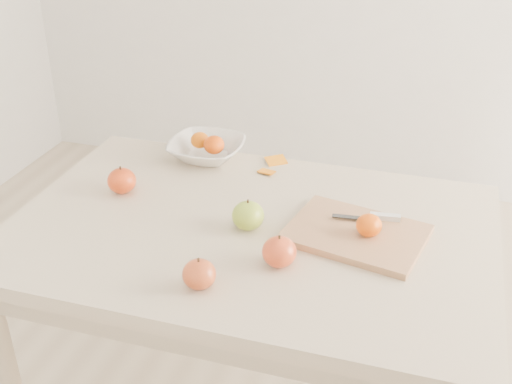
# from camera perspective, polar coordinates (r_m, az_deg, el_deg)

# --- Properties ---
(table) EXTENTS (1.20, 0.80, 0.75)m
(table) POSITION_cam_1_polar(r_m,az_deg,el_deg) (1.66, -0.51, -5.92)
(table) COLOR beige
(table) RESTS_ON ground
(cutting_board) EXTENTS (0.36, 0.29, 0.02)m
(cutting_board) POSITION_cam_1_polar(r_m,az_deg,el_deg) (1.57, 8.87, -3.71)
(cutting_board) COLOR #A97B54
(cutting_board) RESTS_ON table
(board_tangerine) EXTENTS (0.06, 0.06, 0.05)m
(board_tangerine) POSITION_cam_1_polar(r_m,az_deg,el_deg) (1.54, 10.00, -2.93)
(board_tangerine) COLOR #E56008
(board_tangerine) RESTS_ON cutting_board
(fruit_bowl) EXTENTS (0.22, 0.22, 0.05)m
(fruit_bowl) POSITION_cam_1_polar(r_m,az_deg,el_deg) (1.94, -4.41, 3.78)
(fruit_bowl) COLOR silver
(fruit_bowl) RESTS_ON table
(bowl_tangerine_near) EXTENTS (0.06, 0.06, 0.05)m
(bowl_tangerine_near) POSITION_cam_1_polar(r_m,az_deg,el_deg) (1.95, -5.02, 4.62)
(bowl_tangerine_near) COLOR orange
(bowl_tangerine_near) RESTS_ON fruit_bowl
(bowl_tangerine_far) EXTENTS (0.06, 0.06, 0.05)m
(bowl_tangerine_far) POSITION_cam_1_polar(r_m,az_deg,el_deg) (1.91, -3.76, 4.22)
(bowl_tangerine_far) COLOR #CB4807
(bowl_tangerine_far) RESTS_ON fruit_bowl
(orange_peel_a) EXTENTS (0.07, 0.07, 0.01)m
(orange_peel_a) POSITION_cam_1_polar(r_m,az_deg,el_deg) (1.92, 1.79, 2.71)
(orange_peel_a) COLOR orange
(orange_peel_a) RESTS_ON table
(orange_peel_b) EXTENTS (0.05, 0.04, 0.01)m
(orange_peel_b) POSITION_cam_1_polar(r_m,az_deg,el_deg) (1.86, 0.95, 1.76)
(orange_peel_b) COLOR orange
(orange_peel_b) RESTS_ON table
(paring_knife) EXTENTS (0.17, 0.05, 0.01)m
(paring_knife) POSITION_cam_1_polar(r_m,az_deg,el_deg) (1.62, 10.93, -2.19)
(paring_knife) COLOR silver
(paring_knife) RESTS_ON cutting_board
(apple_green) EXTENTS (0.08, 0.08, 0.07)m
(apple_green) POSITION_cam_1_polar(r_m,az_deg,el_deg) (1.58, -0.71, -2.10)
(apple_green) COLOR olive
(apple_green) RESTS_ON table
(apple_red_c) EXTENTS (0.07, 0.07, 0.07)m
(apple_red_c) POSITION_cam_1_polar(r_m,az_deg,el_deg) (1.38, -5.07, -7.29)
(apple_red_c) COLOR maroon
(apple_red_c) RESTS_ON table
(apple_red_b) EXTENTS (0.08, 0.08, 0.07)m
(apple_red_b) POSITION_cam_1_polar(r_m,az_deg,el_deg) (1.78, -11.85, 0.98)
(apple_red_b) COLOR #A11002
(apple_red_b) RESTS_ON table
(apple_red_e) EXTENTS (0.08, 0.08, 0.07)m
(apple_red_e) POSITION_cam_1_polar(r_m,az_deg,el_deg) (1.45, 2.08, -5.33)
(apple_red_e) COLOR #A20D19
(apple_red_e) RESTS_ON table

